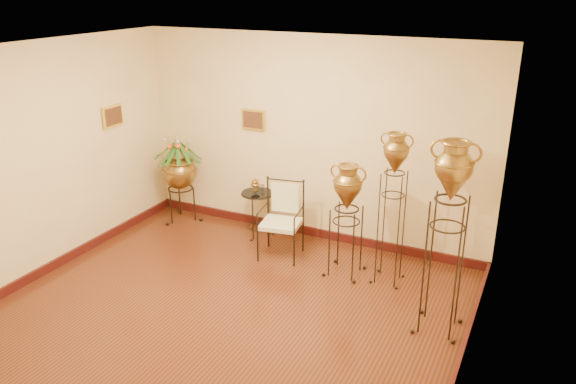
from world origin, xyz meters
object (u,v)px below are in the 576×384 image
at_px(armchair, 281,221).
at_px(side_table, 258,213).
at_px(planter_urn, 179,168).
at_px(amphora_mid, 446,238).
at_px(amphora_tall, 392,208).

xyz_separation_m(armchair, side_table, (-0.57, 0.43, -0.16)).
bearing_deg(side_table, planter_urn, -179.97).
relative_size(armchair, side_table, 1.21).
relative_size(planter_urn, side_table, 1.76).
xyz_separation_m(planter_urn, armchair, (1.89, -0.43, -0.31)).
bearing_deg(armchair, amphora_mid, -28.71).
distance_m(amphora_mid, side_table, 3.11).
height_order(planter_urn, side_table, planter_urn).
height_order(planter_urn, armchair, planter_urn).
distance_m(armchair, side_table, 0.73).
bearing_deg(planter_urn, armchair, -12.77).
distance_m(amphora_mid, armchair, 2.40).
bearing_deg(amphora_tall, armchair, 179.61).
height_order(amphora_tall, planter_urn, amphora_tall).
bearing_deg(amphora_tall, planter_urn, 172.53).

